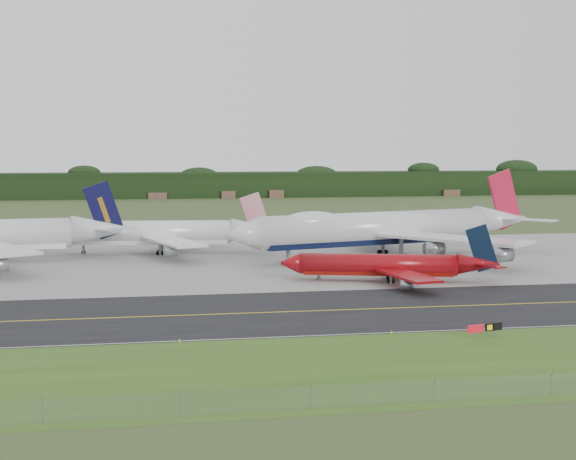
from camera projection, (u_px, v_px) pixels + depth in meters
The scene contains 14 objects.
ground at pixel (364, 304), 124.49m from camera, with size 600.00×600.00×0.00m, color #394620.
grass_verge at pixel (445, 363), 90.15m from camera, with size 400.00×30.00×0.01m, color #315619.
taxiway at pixel (371, 309), 120.56m from camera, with size 400.00×32.00×0.02m, color black.
apron at pixel (304, 259), 174.51m from camera, with size 400.00×78.00×0.01m, color gray.
taxiway_centreline at pixel (371, 309), 120.56m from camera, with size 400.00×0.40×0.00m, color gold.
taxiway_edge_line at pixel (403, 332), 105.36m from camera, with size 400.00×0.25×0.00m, color silver.
perimeter_fence at pixel (493, 388), 77.29m from camera, with size 320.00×0.10×320.00m.
horizon_treeline at pixel (220, 186), 392.46m from camera, with size 700.00×25.00×12.00m.
jet_ba_747 at pixel (386, 228), 175.85m from camera, with size 75.34×61.14×19.22m.
jet_red_737 at pixel (390, 265), 144.90m from camera, with size 39.02×31.17×10.67m.
jet_star_tail at pixel (160, 233), 183.17m from camera, with size 53.28×44.40×14.05m.
taxiway_sign at pixel (485, 328), 102.40m from camera, with size 5.17×1.36×1.75m.
edge_marker_left at pixel (179, 341), 99.53m from camera, with size 0.16×0.16×0.50m, color yellow.
edge_marker_center at pixel (391, 333), 104.05m from camera, with size 0.16×0.16×0.50m, color yellow.
Camera 1 is at (-32.08, -118.97, 24.22)m, focal length 50.00 mm.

